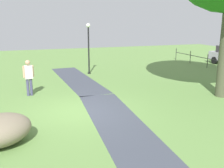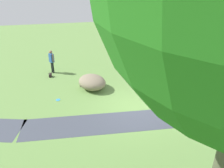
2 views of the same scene
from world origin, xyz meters
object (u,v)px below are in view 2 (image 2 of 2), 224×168
(lawn_boulder, at_px, (92,82))
(handbag_on_grass, at_px, (50,75))
(frisbee_on_grass, at_px, (58,100))
(man_near_boulder, at_px, (175,74))
(backpack_by_boulder, at_px, (82,83))
(woman_with_handbag, at_px, (52,60))

(lawn_boulder, height_order, handbag_on_grass, lawn_boulder)
(lawn_boulder, height_order, frisbee_on_grass, lawn_boulder)
(handbag_on_grass, bearing_deg, man_near_boulder, 156.37)
(handbag_on_grass, distance_m, backpack_by_boulder, 2.82)
(man_near_boulder, bearing_deg, frisbee_on_grass, 0.35)
(handbag_on_grass, relative_size, backpack_by_boulder, 0.85)
(lawn_boulder, relative_size, handbag_on_grass, 7.18)
(woman_with_handbag, bearing_deg, backpack_by_boulder, 125.49)
(man_near_boulder, relative_size, frisbee_on_grass, 6.98)
(lawn_boulder, distance_m, woman_with_handbag, 4.06)
(backpack_by_boulder, bearing_deg, handbag_on_grass, -42.93)
(frisbee_on_grass, bearing_deg, man_near_boulder, -179.65)
(lawn_boulder, bearing_deg, backpack_by_boulder, -37.13)
(backpack_by_boulder, distance_m, frisbee_on_grass, 2.18)
(lawn_boulder, height_order, woman_with_handbag, woman_with_handbag)
(woman_with_handbag, height_order, backpack_by_boulder, woman_with_handbag)
(woman_with_handbag, distance_m, backpack_by_boulder, 3.36)
(frisbee_on_grass, bearing_deg, lawn_boulder, -154.02)
(man_near_boulder, bearing_deg, handbag_on_grass, -23.63)
(backpack_by_boulder, xyz_separation_m, frisbee_on_grass, (1.54, 1.53, -0.18))
(lawn_boulder, distance_m, man_near_boulder, 5.22)
(man_near_boulder, xyz_separation_m, handbag_on_grass, (7.79, -3.41, -0.88))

